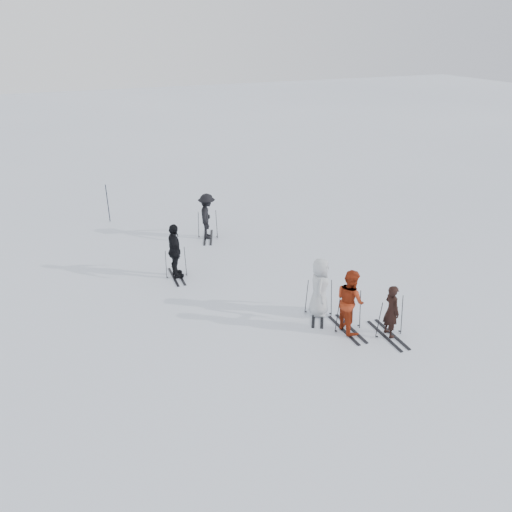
{
  "coord_description": "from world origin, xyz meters",
  "views": [
    {
      "loc": [
        -5.88,
        -13.21,
        8.21
      ],
      "look_at": [
        0.0,
        1.0,
        1.0
      ],
      "focal_mm": 35.0,
      "sensor_mm": 36.0,
      "label": 1
    }
  ],
  "objects_px": {
    "skier_red": "(350,301)",
    "skier_grey": "(320,288)",
    "skier_uphill_left": "(175,252)",
    "skier_near_dark": "(391,312)",
    "skier_uphill_far": "(207,217)",
    "piste_marker": "(108,203)"
  },
  "relations": [
    {
      "from": "skier_red",
      "to": "skier_grey",
      "type": "height_order",
      "value": "skier_red"
    },
    {
      "from": "skier_grey",
      "to": "skier_uphill_left",
      "type": "height_order",
      "value": "skier_uphill_left"
    },
    {
      "from": "skier_grey",
      "to": "skier_near_dark",
      "type": "bearing_deg",
      "value": -113.62
    },
    {
      "from": "skier_red",
      "to": "skier_near_dark",
      "type": "bearing_deg",
      "value": -127.36
    },
    {
      "from": "skier_uphill_far",
      "to": "piste_marker",
      "type": "relative_size",
      "value": 1.09
    },
    {
      "from": "skier_red",
      "to": "skier_grey",
      "type": "relative_size",
      "value": 1.04
    },
    {
      "from": "skier_uphill_left",
      "to": "piste_marker",
      "type": "height_order",
      "value": "skier_uphill_left"
    },
    {
      "from": "skier_near_dark",
      "to": "skier_grey",
      "type": "distance_m",
      "value": 2.24
    },
    {
      "from": "skier_grey",
      "to": "skier_uphill_left",
      "type": "xyz_separation_m",
      "value": [
        -3.43,
        4.13,
        0.06
      ]
    },
    {
      "from": "skier_grey",
      "to": "skier_uphill_left",
      "type": "bearing_deg",
      "value": 70.18
    },
    {
      "from": "skier_near_dark",
      "to": "piste_marker",
      "type": "xyz_separation_m",
      "value": [
        -6.19,
        12.48,
        0.07
      ]
    },
    {
      "from": "skier_uphill_left",
      "to": "piste_marker",
      "type": "bearing_deg",
      "value": 13.62
    },
    {
      "from": "skier_grey",
      "to": "piste_marker",
      "type": "height_order",
      "value": "skier_grey"
    },
    {
      "from": "piste_marker",
      "to": "skier_red",
      "type": "bearing_deg",
      "value": -65.94
    },
    {
      "from": "skier_red",
      "to": "piste_marker",
      "type": "xyz_separation_m",
      "value": [
        -5.26,
        11.78,
        -0.1
      ]
    },
    {
      "from": "skier_red",
      "to": "skier_uphill_far",
      "type": "bearing_deg",
      "value": 11.4
    },
    {
      "from": "skier_grey",
      "to": "piste_marker",
      "type": "relative_size",
      "value": 1.07
    },
    {
      "from": "skier_grey",
      "to": "piste_marker",
      "type": "distance_m",
      "value": 11.74
    },
    {
      "from": "skier_near_dark",
      "to": "piste_marker",
      "type": "bearing_deg",
      "value": 27.66
    },
    {
      "from": "skier_near_dark",
      "to": "skier_red",
      "type": "distance_m",
      "value": 1.18
    },
    {
      "from": "skier_red",
      "to": "skier_uphill_far",
      "type": "height_order",
      "value": "skier_red"
    },
    {
      "from": "skier_grey",
      "to": "skier_uphill_far",
      "type": "relative_size",
      "value": 0.98
    }
  ]
}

